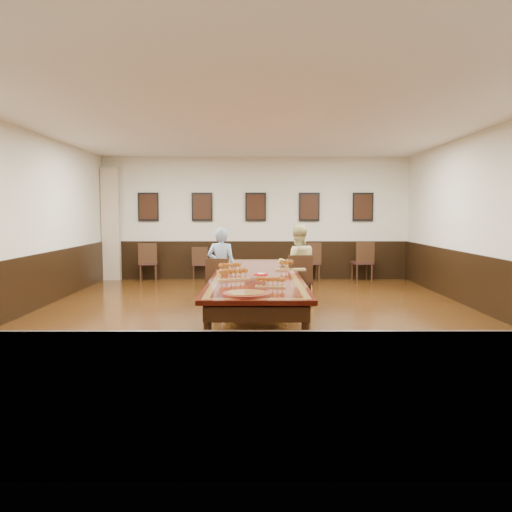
{
  "coord_description": "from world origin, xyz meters",
  "views": [
    {
      "loc": [
        -0.02,
        -8.11,
        1.75
      ],
      "look_at": [
        0.0,
        0.5,
        1.0
      ],
      "focal_mm": 35.0,
      "sensor_mm": 36.0,
      "label": 1
    }
  ],
  "objects_px": {
    "person_woman": "(298,265)",
    "carved_platter": "(246,294)",
    "chair_woman": "(298,280)",
    "spare_chair_c": "(310,262)",
    "chair_man": "(220,283)",
    "spare_chair_b": "(200,263)",
    "person_man": "(222,267)",
    "spare_chair_a": "(148,262)",
    "spare_chair_d": "(362,261)",
    "conference_table": "(256,282)"
  },
  "relations": [
    {
      "from": "person_woman",
      "to": "carved_platter",
      "type": "xyz_separation_m",
      "value": [
        -0.92,
        -3.44,
        0.01
      ]
    },
    {
      "from": "chair_woman",
      "to": "spare_chair_d",
      "type": "height_order",
      "value": "spare_chair_d"
    },
    {
      "from": "person_woman",
      "to": "carved_platter",
      "type": "relative_size",
      "value": 2.31
    },
    {
      "from": "spare_chair_d",
      "to": "chair_woman",
      "type": "bearing_deg",
      "value": 53.46
    },
    {
      "from": "chair_woman",
      "to": "spare_chair_b",
      "type": "distance_m",
      "value": 4.31
    },
    {
      "from": "spare_chair_b",
      "to": "carved_platter",
      "type": "xyz_separation_m",
      "value": [
        1.32,
        -7.01,
        0.34
      ]
    },
    {
      "from": "conference_table",
      "to": "person_woman",
      "type": "bearing_deg",
      "value": 58.16
    },
    {
      "from": "person_woman",
      "to": "carved_platter",
      "type": "distance_m",
      "value": 3.56
    },
    {
      "from": "spare_chair_b",
      "to": "person_woman",
      "type": "xyz_separation_m",
      "value": [
        2.23,
        -3.58,
        0.33
      ]
    },
    {
      "from": "spare_chair_a",
      "to": "spare_chair_d",
      "type": "xyz_separation_m",
      "value": [
        5.48,
        0.0,
        0.02
      ]
    },
    {
      "from": "person_woman",
      "to": "carved_platter",
      "type": "bearing_deg",
      "value": 70.04
    },
    {
      "from": "person_woman",
      "to": "carved_platter",
      "type": "height_order",
      "value": "person_woman"
    },
    {
      "from": "spare_chair_b",
      "to": "conference_table",
      "type": "distance_m",
      "value": 5.06
    },
    {
      "from": "spare_chair_d",
      "to": "person_woman",
      "type": "distance_m",
      "value": 3.85
    },
    {
      "from": "spare_chair_c",
      "to": "spare_chair_d",
      "type": "distance_m",
      "value": 1.32
    },
    {
      "from": "carved_platter",
      "to": "chair_woman",
      "type": "bearing_deg",
      "value": 74.49
    },
    {
      "from": "chair_man",
      "to": "spare_chair_d",
      "type": "distance_m",
      "value": 4.93
    },
    {
      "from": "conference_table",
      "to": "chair_man",
      "type": "bearing_deg",
      "value": 123.2
    },
    {
      "from": "chair_man",
      "to": "person_man",
      "type": "relative_size",
      "value": 0.63
    },
    {
      "from": "chair_woman",
      "to": "spare_chair_a",
      "type": "distance_m",
      "value": 4.92
    },
    {
      "from": "chair_man",
      "to": "carved_platter",
      "type": "height_order",
      "value": "chair_man"
    },
    {
      "from": "spare_chair_a",
      "to": "conference_table",
      "type": "distance_m",
      "value": 5.34
    },
    {
      "from": "person_woman",
      "to": "conference_table",
      "type": "height_order",
      "value": "person_woman"
    },
    {
      "from": "spare_chair_d",
      "to": "conference_table",
      "type": "height_order",
      "value": "spare_chair_d"
    },
    {
      "from": "spare_chair_c",
      "to": "person_man",
      "type": "height_order",
      "value": "person_man"
    },
    {
      "from": "spare_chair_b",
      "to": "spare_chair_d",
      "type": "distance_m",
      "value": 4.18
    },
    {
      "from": "person_woman",
      "to": "chair_woman",
      "type": "bearing_deg",
      "value": 90.0
    },
    {
      "from": "chair_man",
      "to": "spare_chair_c",
      "type": "xyz_separation_m",
      "value": [
        2.07,
        3.62,
        0.03
      ]
    },
    {
      "from": "spare_chair_a",
      "to": "conference_table",
      "type": "xyz_separation_m",
      "value": [
        2.75,
        -4.58,
        0.12
      ]
    },
    {
      "from": "person_woman",
      "to": "conference_table",
      "type": "relative_size",
      "value": 0.3
    },
    {
      "from": "chair_woman",
      "to": "person_man",
      "type": "height_order",
      "value": "person_man"
    },
    {
      "from": "carved_platter",
      "to": "conference_table",
      "type": "bearing_deg",
      "value": 86.67
    },
    {
      "from": "spare_chair_d",
      "to": "spare_chair_a",
      "type": "bearing_deg",
      "value": -7.03
    },
    {
      "from": "chair_man",
      "to": "conference_table",
      "type": "distance_m",
      "value": 1.22
    },
    {
      "from": "chair_woman",
      "to": "person_man",
      "type": "bearing_deg",
      "value": -2.56
    },
    {
      "from": "chair_woman",
      "to": "chair_man",
      "type": "bearing_deg",
      "value": 1.17
    },
    {
      "from": "spare_chair_c",
      "to": "spare_chair_d",
      "type": "relative_size",
      "value": 0.98
    },
    {
      "from": "chair_man",
      "to": "person_woman",
      "type": "distance_m",
      "value": 1.5
    },
    {
      "from": "chair_woman",
      "to": "person_man",
      "type": "xyz_separation_m",
      "value": [
        -1.44,
        -0.06,
        0.25
      ]
    },
    {
      "from": "chair_woman",
      "to": "person_man",
      "type": "relative_size",
      "value": 0.66
    },
    {
      "from": "conference_table",
      "to": "person_man",
      "type": "bearing_deg",
      "value": 120.08
    },
    {
      "from": "chair_woman",
      "to": "person_woman",
      "type": "relative_size",
      "value": 0.64
    },
    {
      "from": "chair_woman",
      "to": "spare_chair_d",
      "type": "bearing_deg",
      "value": -124.49
    },
    {
      "from": "chair_man",
      "to": "spare_chair_a",
      "type": "bearing_deg",
      "value": -47.85
    },
    {
      "from": "chair_woman",
      "to": "carved_platter",
      "type": "xyz_separation_m",
      "value": [
        -0.93,
        -3.33,
        0.29
      ]
    },
    {
      "from": "chair_woman",
      "to": "spare_chair_c",
      "type": "bearing_deg",
      "value": -104.99
    },
    {
      "from": "spare_chair_a",
      "to": "conference_table",
      "type": "height_order",
      "value": "spare_chair_a"
    },
    {
      "from": "chair_man",
      "to": "spare_chair_b",
      "type": "xyz_separation_m",
      "value": [
        -0.78,
        3.84,
        -0.03
      ]
    },
    {
      "from": "spare_chair_d",
      "to": "person_woman",
      "type": "relative_size",
      "value": 0.67
    },
    {
      "from": "spare_chair_a",
      "to": "person_woman",
      "type": "distance_m",
      "value": 4.85
    }
  ]
}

